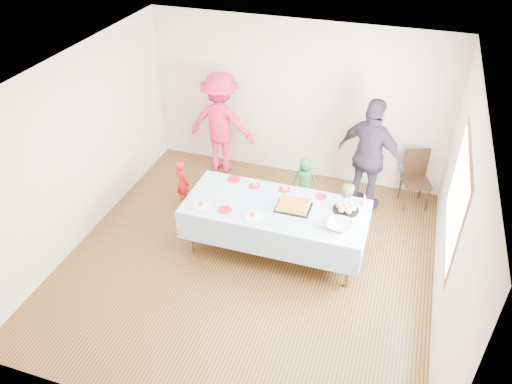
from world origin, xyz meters
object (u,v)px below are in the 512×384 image
birthday_cake (293,206)px  dining_chair (416,175)px  adult_left (221,123)px  party_table (276,209)px

birthday_cake → dining_chair: 2.40m
birthday_cake → adult_left: bearing=134.0°
party_table → adult_left: size_ratio=1.38×
party_table → dining_chair: bearing=45.7°
dining_chair → party_table: bearing=-154.4°
dining_chair → adult_left: size_ratio=0.52×
adult_left → birthday_cake: bearing=134.4°
party_table → dining_chair: dining_chair is taller
party_table → birthday_cake: bearing=7.6°
dining_chair → adult_left: (-3.32, 0.02, 0.38)m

